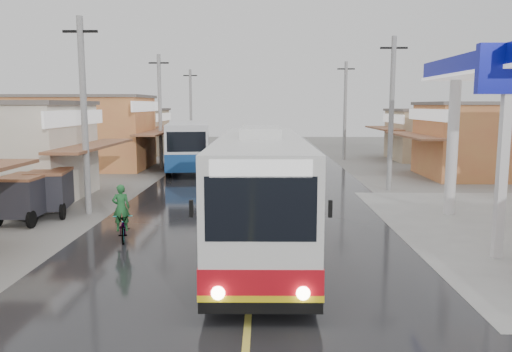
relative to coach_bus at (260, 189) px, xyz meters
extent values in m
plane|color=slate|center=(-0.22, -4.29, -1.84)|extent=(120.00, 120.00, 0.00)
cube|color=black|center=(-0.22, 10.71, -1.83)|extent=(12.00, 90.00, 0.02)
cube|color=#D8CC4C|center=(-0.22, 10.71, -1.81)|extent=(0.15, 90.00, 0.01)
cylinder|color=white|center=(7.78, 4.71, 0.91)|extent=(0.44, 0.44, 5.50)
cube|color=white|center=(6.98, -1.29, 1.16)|extent=(0.25, 0.25, 6.00)
cube|color=#0A1095|center=(6.98, -1.29, 3.66)|extent=(1.80, 0.30, 1.40)
cube|color=silver|center=(0.00, -0.07, 0.21)|extent=(2.59, 12.04, 2.95)
cube|color=black|center=(0.00, -0.07, -1.37)|extent=(2.61, 12.06, 0.30)
cube|color=red|center=(0.00, -0.07, -0.86)|extent=(2.63, 12.08, 0.55)
cube|color=yellow|center=(0.00, -0.07, -1.20)|extent=(2.64, 12.09, 0.14)
cube|color=black|center=(0.00, 0.43, 0.54)|extent=(2.61, 9.53, 1.00)
cube|color=black|center=(0.05, -6.03, 0.64)|extent=(2.20, 0.14, 1.30)
cube|color=black|center=(-0.04, 5.89, 0.64)|extent=(2.20, 0.14, 1.10)
cube|color=white|center=(0.05, -6.03, 1.44)|extent=(2.00, 0.13, 0.35)
cube|color=silver|center=(0.00, -0.07, 1.84)|extent=(1.22, 3.01, 0.30)
cylinder|color=black|center=(-1.07, -4.29, -1.27)|extent=(0.36, 1.10, 1.10)
cylinder|color=black|center=(1.13, -4.27, -1.27)|extent=(0.36, 1.10, 1.10)
cylinder|color=black|center=(-1.13, 3.73, -1.27)|extent=(0.36, 1.10, 1.10)
cylinder|color=black|center=(1.07, 3.74, -1.27)|extent=(0.36, 1.10, 1.10)
sphere|color=#FFF2CC|center=(-0.81, -6.11, -1.06)|extent=(0.28, 0.28, 0.28)
sphere|color=#FFF2CC|center=(0.90, -6.10, -1.06)|extent=(0.28, 0.28, 0.28)
cube|color=black|center=(-1.36, -5.79, 0.59)|extent=(0.08, 0.08, 0.35)
cube|color=black|center=(1.45, -5.77, 0.59)|extent=(0.08, 0.08, 0.35)
cube|color=silver|center=(-5.13, 18.95, 0.10)|extent=(3.82, 10.09, 2.73)
cube|color=navy|center=(-5.13, 18.95, -0.83)|extent=(3.87, 10.14, 1.09)
cube|color=black|center=(-5.13, 18.95, 0.48)|extent=(3.66, 8.47, 0.98)
cube|color=black|center=(-4.53, 14.11, 0.48)|extent=(2.32, 0.41, 1.20)
cylinder|color=black|center=(-5.88, 15.32, -1.27)|extent=(0.46, 1.13, 1.09)
cylinder|color=black|center=(-3.51, 15.62, -1.27)|extent=(0.46, 1.13, 1.09)
cylinder|color=black|center=(-6.75, 22.27, -1.27)|extent=(0.46, 1.13, 1.09)
cylinder|color=black|center=(-4.38, 22.57, -1.27)|extent=(0.46, 1.13, 1.09)
imported|color=black|center=(-4.59, 0.61, -1.37)|extent=(1.04, 1.88, 0.94)
imported|color=#226630|center=(-4.59, 0.40, -0.69)|extent=(0.64, 0.50, 1.56)
cube|color=#26262D|center=(-9.09, 3.14, -0.81)|extent=(1.41, 2.16, 1.40)
cube|color=brown|center=(-9.09, 3.14, -0.06)|extent=(1.46, 2.21, 0.11)
cylinder|color=black|center=(-9.85, 3.90, -1.51)|extent=(0.20, 0.65, 0.65)
cylinder|color=black|center=(-8.45, 2.17, -1.51)|extent=(0.13, 0.65, 0.65)
cube|color=#26262D|center=(-8.66, 4.42, -0.80)|extent=(1.77, 2.39, 1.42)
cube|color=brown|center=(-8.66, 4.42, -0.03)|extent=(1.83, 2.46, 0.11)
cylinder|color=black|center=(-9.29, 3.53, -1.51)|extent=(0.30, 0.68, 0.66)
cylinder|color=black|center=(-9.54, 5.04, -1.51)|extent=(0.30, 0.68, 0.66)
cylinder|color=black|center=(-7.85, 3.56, -1.51)|extent=(0.24, 0.67, 0.66)
camera|label=1|loc=(0.10, -15.63, 2.66)|focal=35.00mm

